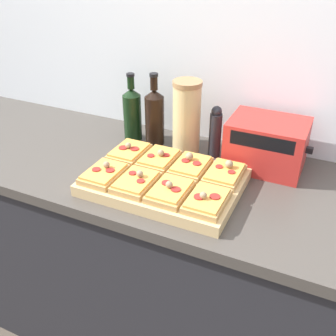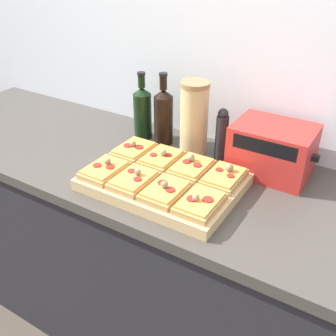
# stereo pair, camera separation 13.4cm
# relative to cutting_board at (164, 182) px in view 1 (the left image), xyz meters

# --- Properties ---
(wall_back) EXTENTS (6.00, 0.06, 2.50)m
(wall_back) POSITION_rel_cutting_board_xyz_m (0.04, 0.46, 0.31)
(wall_back) COLOR silver
(wall_back) RESTS_ON ground_plane
(kitchen_counter) EXTENTS (2.63, 0.67, 0.92)m
(kitchen_counter) POSITION_rel_cutting_board_xyz_m (0.04, 0.10, -0.48)
(kitchen_counter) COLOR #232328
(kitchen_counter) RESTS_ON ground_plane
(cutting_board) EXTENTS (0.51, 0.36, 0.04)m
(cutting_board) POSITION_rel_cutting_board_xyz_m (0.00, 0.00, 0.00)
(cutting_board) COLOR tan
(cutting_board) RESTS_ON kitchen_counter
(pizza_slice_back_left) EXTENTS (0.11, 0.16, 0.05)m
(pizza_slice_back_left) POSITION_rel_cutting_board_xyz_m (-0.18, 0.09, 0.03)
(pizza_slice_back_left) COLOR tan
(pizza_slice_back_left) RESTS_ON cutting_board
(pizza_slice_back_midleft) EXTENTS (0.11, 0.16, 0.05)m
(pizza_slice_back_midleft) POSITION_rel_cutting_board_xyz_m (-0.06, 0.09, 0.03)
(pizza_slice_back_midleft) COLOR tan
(pizza_slice_back_midleft) RESTS_ON cutting_board
(pizza_slice_back_midright) EXTENTS (0.11, 0.16, 0.06)m
(pizza_slice_back_midright) POSITION_rel_cutting_board_xyz_m (0.06, 0.09, 0.03)
(pizza_slice_back_midright) COLOR tan
(pizza_slice_back_midright) RESTS_ON cutting_board
(pizza_slice_back_right) EXTENTS (0.11, 0.16, 0.06)m
(pizza_slice_back_right) POSITION_rel_cutting_board_xyz_m (0.18, 0.09, 0.03)
(pizza_slice_back_right) COLOR tan
(pizza_slice_back_right) RESTS_ON cutting_board
(pizza_slice_front_left) EXTENTS (0.11, 0.16, 0.05)m
(pizza_slice_front_left) POSITION_rel_cutting_board_xyz_m (-0.18, -0.08, 0.03)
(pizza_slice_front_left) COLOR tan
(pizza_slice_front_left) RESTS_ON cutting_board
(pizza_slice_front_midleft) EXTENTS (0.11, 0.16, 0.05)m
(pizza_slice_front_midleft) POSITION_rel_cutting_board_xyz_m (-0.06, -0.08, 0.03)
(pizza_slice_front_midleft) COLOR tan
(pizza_slice_front_midleft) RESTS_ON cutting_board
(pizza_slice_front_midright) EXTENTS (0.11, 0.16, 0.05)m
(pizza_slice_front_midright) POSITION_rel_cutting_board_xyz_m (0.06, -0.09, 0.03)
(pizza_slice_front_midright) COLOR tan
(pizza_slice_front_midright) RESTS_ON cutting_board
(pizza_slice_front_right) EXTENTS (0.11, 0.16, 0.05)m
(pizza_slice_front_right) POSITION_rel_cutting_board_xyz_m (0.18, -0.09, 0.03)
(pizza_slice_front_right) COLOR tan
(pizza_slice_front_right) RESTS_ON cutting_board
(olive_oil_bottle) EXTENTS (0.07, 0.07, 0.28)m
(olive_oil_bottle) POSITION_rel_cutting_board_xyz_m (-0.28, 0.28, 0.10)
(olive_oil_bottle) COLOR black
(olive_oil_bottle) RESTS_ON kitchen_counter
(wine_bottle) EXTENTS (0.08, 0.08, 0.29)m
(wine_bottle) POSITION_rel_cutting_board_xyz_m (-0.18, 0.28, 0.10)
(wine_bottle) COLOR black
(wine_bottle) RESTS_ON kitchen_counter
(grain_jar_tall) EXTENTS (0.11, 0.11, 0.28)m
(grain_jar_tall) POSITION_rel_cutting_board_xyz_m (-0.04, 0.28, 0.12)
(grain_jar_tall) COLOR tan
(grain_jar_tall) RESTS_ON kitchen_counter
(pepper_mill) EXTENTS (0.05, 0.05, 0.20)m
(pepper_mill) POSITION_rel_cutting_board_xyz_m (0.08, 0.28, 0.08)
(pepper_mill) COLOR black
(pepper_mill) RESTS_ON kitchen_counter
(toaster_oven) EXTENTS (0.30, 0.21, 0.18)m
(toaster_oven) POSITION_rel_cutting_board_xyz_m (0.28, 0.28, 0.07)
(toaster_oven) COLOR red
(toaster_oven) RESTS_ON kitchen_counter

